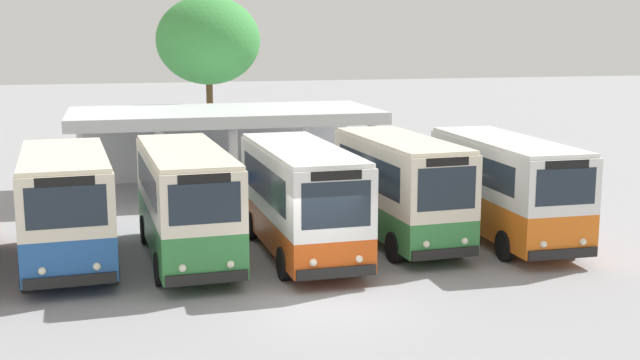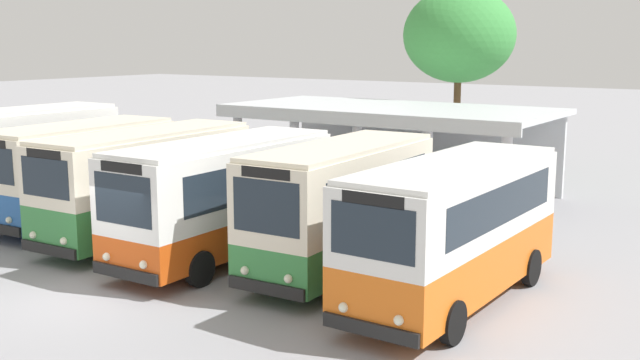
{
  "view_description": "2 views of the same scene",
  "coord_description": "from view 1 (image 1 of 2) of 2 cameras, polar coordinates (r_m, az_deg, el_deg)",
  "views": [
    {
      "loc": [
        -4.83,
        -18.64,
        6.58
      ],
      "look_at": [
        1.76,
        7.07,
        1.73
      ],
      "focal_mm": 45.75,
      "sensor_mm": 36.0,
      "label": 1
    },
    {
      "loc": [
        13.94,
        -11.04,
        5.88
      ],
      "look_at": [
        0.92,
        8.28,
        1.63
      ],
      "focal_mm": 42.79,
      "sensor_mm": 36.0,
      "label": 2
    }
  ],
  "objects": [
    {
      "name": "city_bus_far_end_green",
      "position": [
        26.43,
        12.81,
        -0.33
      ],
      "size": [
        2.38,
        7.38,
        3.26
      ],
      "color": "black",
      "rests_on": "ground"
    },
    {
      "name": "waiting_chair_far_end_seat",
      "position": [
        33.98,
        -4.29,
        0.05
      ],
      "size": [
        0.46,
        0.46,
        0.86
      ],
      "color": "slate",
      "rests_on": "ground"
    },
    {
      "name": "waiting_chair_fourth_seat",
      "position": [
        33.8,
        -6.6,
        -0.05
      ],
      "size": [
        0.46,
        0.46,
        0.86
      ],
      "color": "slate",
      "rests_on": "ground"
    },
    {
      "name": "city_bus_fifth_blue",
      "position": [
        25.57,
        5.62,
        -0.39
      ],
      "size": [
        2.48,
        6.81,
        3.33
      ],
      "color": "black",
      "rests_on": "ground"
    },
    {
      "name": "waiting_chair_fifth_seat",
      "position": [
        33.87,
        -5.44,
        -0.0
      ],
      "size": [
        0.46,
        0.46,
        0.86
      ],
      "color": "slate",
      "rests_on": "ground"
    },
    {
      "name": "ground_plane",
      "position": [
        20.35,
        0.14,
        -8.52
      ],
      "size": [
        180.0,
        180.0,
        0.0
      ],
      "primitive_type": "plane",
      "color": "#939399"
    },
    {
      "name": "roadside_tree_behind_canopy",
      "position": [
        39.95,
        -7.82,
        9.64
      ],
      "size": [
        4.98,
        4.98,
        8.28
      ],
      "color": "brown",
      "rests_on": "ground"
    },
    {
      "name": "city_bus_fourth_amber",
      "position": [
        24.03,
        -1.34,
        -1.11
      ],
      "size": [
        2.46,
        7.44,
        3.27
      ],
      "color": "black",
      "rests_on": "ground"
    },
    {
      "name": "waiting_chair_second_from_end",
      "position": [
        33.62,
        -8.93,
        -0.16
      ],
      "size": [
        0.46,
        0.46,
        0.86
      ],
      "color": "slate",
      "rests_on": "ground"
    },
    {
      "name": "city_bus_second_in_row",
      "position": [
        24.03,
        -17.35,
        -1.61
      ],
      "size": [
        2.76,
        6.76,
        3.25
      ],
      "color": "black",
      "rests_on": "ground"
    },
    {
      "name": "waiting_chair_end_by_column",
      "position": [
        33.55,
        -10.1,
        -0.22
      ],
      "size": [
        0.46,
        0.46,
        0.86
      ],
      "color": "slate",
      "rests_on": "ground"
    },
    {
      "name": "city_bus_middle_cream",
      "position": [
        23.84,
        -9.36,
        -1.33
      ],
      "size": [
        2.52,
        7.48,
        3.28
      ],
      "color": "black",
      "rests_on": "ground"
    },
    {
      "name": "terminal_canopy",
      "position": [
        34.73,
        -6.83,
        3.76
      ],
      "size": [
        12.58,
        6.02,
        3.4
      ],
      "color": "silver",
      "rests_on": "ground"
    },
    {
      "name": "waiting_chair_middle_seat",
      "position": [
        33.73,
        -7.77,
        -0.09
      ],
      "size": [
        0.46,
        0.46,
        0.86
      ],
      "color": "slate",
      "rests_on": "ground"
    }
  ]
}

